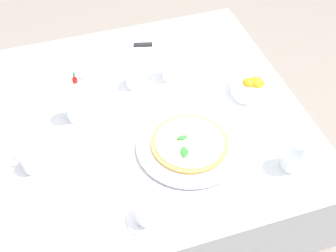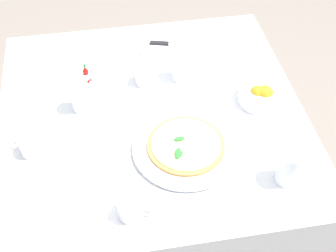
# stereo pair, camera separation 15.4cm
# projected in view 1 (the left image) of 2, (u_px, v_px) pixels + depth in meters

# --- Properties ---
(ground_plane) EXTENTS (8.00, 8.00, 0.00)m
(ground_plane) POSITION_uv_depth(u_px,v_px,m) (153.00, 224.00, 2.14)
(ground_plane) COLOR slate
(dining_table) EXTENTS (1.06, 1.06, 0.72)m
(dining_table) POSITION_uv_depth(u_px,v_px,m) (149.00, 139.00, 1.71)
(dining_table) COLOR white
(dining_table) RESTS_ON ground_plane
(pizza_plate) EXTENTS (0.35, 0.35, 0.02)m
(pizza_plate) POSITION_uv_depth(u_px,v_px,m) (189.00, 145.00, 1.50)
(pizza_plate) COLOR white
(pizza_plate) RESTS_ON dining_table
(pizza) EXTENTS (0.25, 0.25, 0.02)m
(pizza) POSITION_uv_depth(u_px,v_px,m) (189.00, 143.00, 1.49)
(pizza) COLOR #C68E47
(pizza) RESTS_ON pizza_plate
(coffee_cup_far_right) EXTENTS (0.13, 0.13, 0.07)m
(coffee_cup_far_right) POSITION_uv_depth(u_px,v_px,m) (135.00, 79.00, 1.69)
(coffee_cup_far_right) COLOR white
(coffee_cup_far_right) RESTS_ON dining_table
(coffee_cup_left_edge) EXTENTS (0.13, 0.13, 0.07)m
(coffee_cup_left_edge) POSITION_uv_depth(u_px,v_px,m) (149.00, 213.00, 1.30)
(coffee_cup_left_edge) COLOR white
(coffee_cup_left_edge) RESTS_ON dining_table
(coffee_cup_center_back) EXTENTS (0.13, 0.13, 0.07)m
(coffee_cup_center_back) POSITION_uv_depth(u_px,v_px,m) (34.00, 162.00, 1.43)
(coffee_cup_center_back) COLOR white
(coffee_cup_center_back) RESTS_ON dining_table
(water_glass_near_left) EXTENTS (0.07, 0.07, 0.12)m
(water_glass_near_left) POSITION_uv_depth(u_px,v_px,m) (171.00, 66.00, 1.71)
(water_glass_near_left) COLOR white
(water_glass_near_left) RESTS_ON dining_table
(water_glass_right_edge) EXTENTS (0.07, 0.07, 0.12)m
(water_glass_right_edge) POSITION_uv_depth(u_px,v_px,m) (75.00, 106.00, 1.56)
(water_glass_right_edge) COLOR white
(water_glass_right_edge) RESTS_ON dining_table
(water_glass_back_corner) EXTENTS (0.07, 0.07, 0.12)m
(water_glass_back_corner) POSITION_uv_depth(u_px,v_px,m) (294.00, 154.00, 1.42)
(water_glass_back_corner) COLOR white
(water_glass_back_corner) RESTS_ON dining_table
(napkin_folded) EXTENTS (0.25, 0.19, 0.02)m
(napkin_folded) POSITION_uv_depth(u_px,v_px,m) (155.00, 47.00, 1.86)
(napkin_folded) COLOR white
(napkin_folded) RESTS_ON dining_table
(dinner_knife) EXTENTS (0.19, 0.07, 0.01)m
(dinner_knife) POSITION_uv_depth(u_px,v_px,m) (156.00, 44.00, 1.85)
(dinner_knife) COLOR silver
(dinner_knife) RESTS_ON napkin_folded
(citrus_bowl) EXTENTS (0.15, 0.15, 0.07)m
(citrus_bowl) POSITION_uv_depth(u_px,v_px,m) (251.00, 87.00, 1.67)
(citrus_bowl) COLOR white
(citrus_bowl) RESTS_ON dining_table
(hot_sauce_bottle) EXTENTS (0.02, 0.02, 0.08)m
(hot_sauce_bottle) POSITION_uv_depth(u_px,v_px,m) (75.00, 83.00, 1.67)
(hot_sauce_bottle) COLOR #B7140F
(hot_sauce_bottle) RESTS_ON dining_table
(salt_shaker) EXTENTS (0.03, 0.03, 0.06)m
(salt_shaker) POSITION_uv_depth(u_px,v_px,m) (83.00, 82.00, 1.69)
(salt_shaker) COLOR white
(salt_shaker) RESTS_ON dining_table
(pepper_shaker) EXTENTS (0.03, 0.03, 0.06)m
(pepper_shaker) POSITION_uv_depth(u_px,v_px,m) (69.00, 88.00, 1.67)
(pepper_shaker) COLOR white
(pepper_shaker) RESTS_ON dining_table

